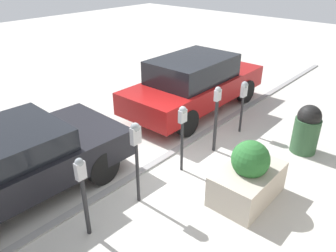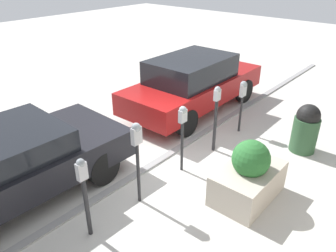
{
  "view_description": "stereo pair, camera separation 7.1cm",
  "coord_description": "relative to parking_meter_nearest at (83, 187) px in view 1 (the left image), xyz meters",
  "views": [
    {
      "loc": [
        -4.4,
        -4.05,
        3.95
      ],
      "look_at": [
        0.0,
        -0.16,
        0.93
      ],
      "focal_mm": 35.0,
      "sensor_mm": 36.0,
      "label": 1
    },
    {
      "loc": [
        -4.45,
        -4.0,
        3.95
      ],
      "look_at": [
        0.0,
        -0.16,
        0.93
      ],
      "focal_mm": 35.0,
      "sensor_mm": 36.0,
      "label": 2
    }
  ],
  "objects": [
    {
      "name": "ground_plane",
      "position": [
        2.31,
        0.5,
        -0.92
      ],
      "size": [
        40.0,
        40.0,
        0.0
      ],
      "primitive_type": "plane",
      "color": "beige"
    },
    {
      "name": "curb_strip",
      "position": [
        2.31,
        0.58,
        -0.9
      ],
      "size": [
        19.0,
        0.16,
        0.04
      ],
      "color": "gray",
      "rests_on": "ground_plane"
    },
    {
      "name": "parking_meter_nearest",
      "position": [
        0.0,
        0.0,
        0.0
      ],
      "size": [
        0.15,
        0.13,
        1.42
      ],
      "color": "#232326",
      "rests_on": "ground_plane"
    },
    {
      "name": "parking_meter_second",
      "position": [
        1.09,
        -0.02,
        0.23
      ],
      "size": [
        0.18,
        0.16,
        1.58
      ],
      "color": "#232326",
      "rests_on": "ground_plane"
    },
    {
      "name": "parking_meter_middle",
      "position": [
        2.35,
        0.01,
        0.14
      ],
      "size": [
        0.18,
        0.15,
        1.45
      ],
      "color": "#232326",
      "rests_on": "ground_plane"
    },
    {
      "name": "parking_meter_fourth",
      "position": [
        3.46,
        -0.05,
        0.08
      ],
      "size": [
        0.16,
        0.14,
        1.55
      ],
      "color": "#232326",
      "rests_on": "ground_plane"
    },
    {
      "name": "parking_meter_farthest",
      "position": [
        4.66,
        -0.02,
        0.09
      ],
      "size": [
        0.19,
        0.17,
        1.34
      ],
      "color": "#232326",
      "rests_on": "ground_plane"
    },
    {
      "name": "planter_box",
      "position": [
        2.46,
        -1.44,
        -0.46
      ],
      "size": [
        1.4,
        0.87,
        1.17
      ],
      "color": "#B2A899",
      "rests_on": "ground_plane"
    },
    {
      "name": "parked_car_front",
      "position": [
        -0.32,
        1.81,
        -0.2
      ],
      "size": [
        4.23,
        2.08,
        1.33
      ],
      "rotation": [
        0.0,
        0.0,
        -0.03
      ],
      "color": "black",
      "rests_on": "ground_plane"
    },
    {
      "name": "parked_car_middle",
      "position": [
        4.98,
        1.7,
        -0.1
      ],
      "size": [
        4.64,
        1.87,
        1.57
      ],
      "rotation": [
        0.0,
        0.0,
        0.01
      ],
      "color": "maroon",
      "rests_on": "ground_plane"
    },
    {
      "name": "trash_bin",
      "position": [
        4.78,
        -1.59,
        -0.36
      ],
      "size": [
        0.57,
        0.57,
        1.14
      ],
      "color": "#2D5133",
      "rests_on": "ground_plane"
    }
  ]
}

